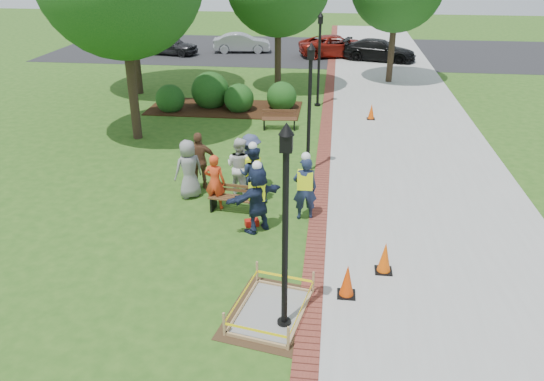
# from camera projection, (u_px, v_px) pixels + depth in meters

# --- Properties ---
(ground) EXTENTS (100.00, 100.00, 0.00)m
(ground) POSITION_uv_depth(u_px,v_px,m) (247.00, 245.00, 13.53)
(ground) COLOR #285116
(ground) RESTS_ON ground
(sidewalk) EXTENTS (6.00, 60.00, 0.02)m
(sidewalk) POSITION_uv_depth(u_px,v_px,m) (405.00, 128.00, 21.98)
(sidewalk) COLOR #9E9E99
(sidewalk) RESTS_ON ground
(brick_edging) EXTENTS (0.50, 60.00, 0.03)m
(brick_edging) POSITION_uv_depth(u_px,v_px,m) (326.00, 125.00, 22.33)
(brick_edging) COLOR maroon
(brick_edging) RESTS_ON ground
(mulch_bed) EXTENTS (7.00, 3.00, 0.05)m
(mulch_bed) POSITION_uv_depth(u_px,v_px,m) (225.00, 108.00, 24.64)
(mulch_bed) COLOR #381E0F
(mulch_bed) RESTS_ON ground
(parking_lot) EXTENTS (36.00, 12.00, 0.01)m
(parking_lot) POSITION_uv_depth(u_px,v_px,m) (308.00, 51.00, 37.81)
(parking_lot) COLOR black
(parking_lot) RESTS_ON ground
(wet_concrete_pad) EXTENTS (2.12, 2.59, 0.55)m
(wet_concrete_pad) POSITION_uv_depth(u_px,v_px,m) (271.00, 304.00, 10.93)
(wet_concrete_pad) COLOR #47331E
(wet_concrete_pad) RESTS_ON ground
(bench_near) EXTENTS (1.44, 0.62, 0.75)m
(bench_near) POSITION_uv_depth(u_px,v_px,m) (234.00, 204.00, 15.11)
(bench_near) COLOR brown
(bench_near) RESTS_ON ground
(bench_far) EXTENTS (1.47, 0.61, 0.77)m
(bench_far) POSITION_uv_depth(u_px,v_px,m) (279.00, 123.00, 21.85)
(bench_far) COLOR brown
(bench_far) RESTS_ON ground
(cone_front) EXTENTS (0.40, 0.40, 0.78)m
(cone_front) POSITION_uv_depth(u_px,v_px,m) (347.00, 281.00, 11.41)
(cone_front) COLOR black
(cone_front) RESTS_ON ground
(cone_back) EXTENTS (0.40, 0.40, 0.79)m
(cone_back) POSITION_uv_depth(u_px,v_px,m) (385.00, 258.00, 12.25)
(cone_back) COLOR black
(cone_back) RESTS_ON ground
(cone_far) EXTENTS (0.35, 0.35, 0.70)m
(cone_far) POSITION_uv_depth(u_px,v_px,m) (371.00, 112.00, 22.99)
(cone_far) COLOR black
(cone_far) RESTS_ON ground
(toolbox) EXTENTS (0.42, 0.33, 0.19)m
(toolbox) POSITION_uv_depth(u_px,v_px,m) (252.00, 223.00, 14.40)
(toolbox) COLOR #AB150D
(toolbox) RESTS_ON ground
(lamp_near) EXTENTS (0.28, 0.28, 4.26)m
(lamp_near) POSITION_uv_depth(u_px,v_px,m) (285.00, 216.00, 9.65)
(lamp_near) COLOR black
(lamp_near) RESTS_ON ground
(lamp_mid) EXTENTS (0.28, 0.28, 4.26)m
(lamp_mid) POSITION_uv_depth(u_px,v_px,m) (310.00, 99.00, 16.84)
(lamp_mid) COLOR black
(lamp_mid) RESTS_ON ground
(lamp_far) EXTENTS (0.28, 0.28, 4.26)m
(lamp_far) POSITION_uv_depth(u_px,v_px,m) (319.00, 53.00, 24.03)
(lamp_far) COLOR black
(lamp_far) RESTS_ON ground
(shrub_a) EXTENTS (1.32, 1.32, 1.32)m
(shrub_a) POSITION_uv_depth(u_px,v_px,m) (171.00, 111.00, 24.29)
(shrub_a) COLOR #123F14
(shrub_a) RESTS_ON ground
(shrub_b) EXTENTS (1.76, 1.76, 1.76)m
(shrub_b) POSITION_uv_depth(u_px,v_px,m) (211.00, 106.00, 24.98)
(shrub_b) COLOR #123F14
(shrub_b) RESTS_ON ground
(shrub_c) EXTENTS (1.36, 1.36, 1.36)m
(shrub_c) POSITION_uv_depth(u_px,v_px,m) (239.00, 111.00, 24.30)
(shrub_c) COLOR #123F14
(shrub_c) RESTS_ON ground
(shrub_d) EXTENTS (1.38, 1.38, 1.38)m
(shrub_d) POSITION_uv_depth(u_px,v_px,m) (282.00, 109.00, 24.58)
(shrub_d) COLOR #123F14
(shrub_d) RESTS_ON ground
(shrub_e) EXTENTS (0.85, 0.85, 0.85)m
(shrub_e) POSITION_uv_depth(u_px,v_px,m) (237.00, 103.00, 25.50)
(shrub_e) COLOR #123F14
(shrub_e) RESTS_ON ground
(casual_person_a) EXTENTS (0.68, 0.64, 1.79)m
(casual_person_a) POSITION_uv_depth(u_px,v_px,m) (189.00, 169.00, 15.73)
(casual_person_a) COLOR gray
(casual_person_a) RESTS_ON ground
(casual_person_b) EXTENTS (0.56, 0.39, 1.65)m
(casual_person_b) POSITION_uv_depth(u_px,v_px,m) (215.00, 182.00, 15.07)
(casual_person_b) COLOR red
(casual_person_b) RESTS_ON ground
(casual_person_c) EXTENTS (0.68, 0.59, 1.81)m
(casual_person_c) POSITION_uv_depth(u_px,v_px,m) (240.00, 167.00, 15.87)
(casual_person_c) COLOR silver
(casual_person_c) RESTS_ON ground
(casual_person_d) EXTENTS (0.66, 0.50, 1.82)m
(casual_person_d) POSITION_uv_depth(u_px,v_px,m) (200.00, 161.00, 16.27)
(casual_person_d) COLOR brown
(casual_person_d) RESTS_ON ground
(casual_person_e) EXTENTS (0.67, 0.64, 1.78)m
(casual_person_e) POSITION_uv_depth(u_px,v_px,m) (251.00, 162.00, 16.25)
(casual_person_e) COLOR #394164
(casual_person_e) RESTS_ON ground
(hivis_worker_a) EXTENTS (0.69, 0.68, 2.00)m
(hivis_worker_a) POSITION_uv_depth(u_px,v_px,m) (257.00, 197.00, 13.81)
(hivis_worker_a) COLOR #1C1D49
(hivis_worker_a) RESTS_ON ground
(hivis_worker_b) EXTENTS (0.64, 0.48, 1.97)m
(hivis_worker_b) POSITION_uv_depth(u_px,v_px,m) (305.00, 187.00, 14.43)
(hivis_worker_b) COLOR #17223B
(hivis_worker_b) RESTS_ON ground
(hivis_worker_c) EXTENTS (0.60, 0.44, 1.88)m
(hivis_worker_c) POSITION_uv_depth(u_px,v_px,m) (253.00, 173.00, 15.40)
(hivis_worker_c) COLOR #16173A
(hivis_worker_c) RESTS_ON ground
(parked_car_a) EXTENTS (2.77, 4.69, 1.43)m
(parked_car_a) POSITION_uv_depth(u_px,v_px,m) (170.00, 55.00, 36.57)
(parked_car_a) COLOR #242426
(parked_car_a) RESTS_ON ground
(parked_car_b) EXTENTS (2.43, 4.55, 1.42)m
(parked_car_b) POSITION_uv_depth(u_px,v_px,m) (242.00, 52.00, 37.36)
(parked_car_b) COLOR #A7A6AB
(parked_car_b) RESTS_ON ground
(parked_car_c) EXTENTS (3.12, 5.05, 1.53)m
(parked_car_c) POSITION_uv_depth(u_px,v_px,m) (336.00, 57.00, 35.96)
(parked_car_c) COLOR maroon
(parked_car_c) RESTS_ON ground
(parked_car_d) EXTENTS (3.01, 4.85, 1.47)m
(parked_car_d) POSITION_uv_depth(u_px,v_px,m) (379.00, 61.00, 34.68)
(parked_car_d) COLOR black
(parked_car_d) RESTS_ON ground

